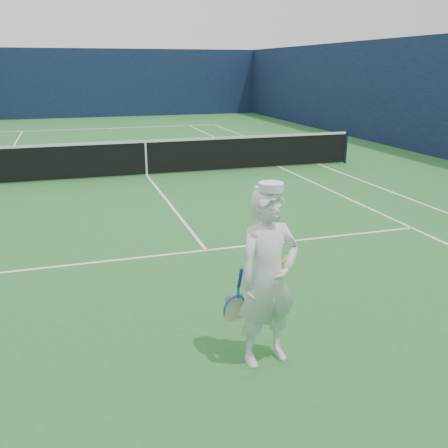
% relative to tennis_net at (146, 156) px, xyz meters
% --- Properties ---
extents(ground, '(80.00, 80.00, 0.00)m').
position_rel_tennis_net_xyz_m(ground, '(0.00, 0.00, -0.55)').
color(ground, '#27662A').
rests_on(ground, ground).
extents(court_markings, '(11.03, 23.83, 0.01)m').
position_rel_tennis_net_xyz_m(court_markings, '(0.00, 0.00, -0.55)').
color(court_markings, white).
rests_on(court_markings, ground).
extents(windscreen_fence, '(20.12, 36.12, 4.00)m').
position_rel_tennis_net_xyz_m(windscreen_fence, '(0.00, 0.00, 1.45)').
color(windscreen_fence, '#0E1B36').
rests_on(windscreen_fence, ground).
extents(tennis_net, '(12.88, 0.09, 1.07)m').
position_rel_tennis_net_xyz_m(tennis_net, '(0.00, 0.00, 0.00)').
color(tennis_net, '#141E4C').
rests_on(tennis_net, ground).
extents(tennis_player, '(0.84, 0.55, 1.92)m').
position_rel_tennis_net_xyz_m(tennis_player, '(-0.27, -9.75, 0.38)').
color(tennis_player, white).
rests_on(tennis_player, ground).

